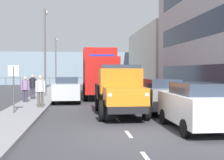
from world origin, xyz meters
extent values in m
plane|color=#38383D|center=(0.00, -11.95, 0.00)|extent=(80.00, 80.00, 0.00)
cube|color=gray|center=(-4.50, -11.95, 0.07)|extent=(2.08, 43.45, 0.15)
cube|color=gray|center=(4.50, -11.95, 0.07)|extent=(2.08, 43.45, 0.15)
cube|color=silver|center=(0.00, 2.33, 0.00)|extent=(0.12, 1.10, 0.01)
cube|color=silver|center=(0.00, -0.40, 0.00)|extent=(0.12, 1.10, 0.01)
cube|color=silver|center=(0.00, -3.36, 0.00)|extent=(0.12, 1.10, 0.01)
cube|color=silver|center=(0.00, -6.21, 0.00)|extent=(0.12, 1.10, 0.01)
cube|color=silver|center=(0.00, -8.72, 0.00)|extent=(0.12, 1.10, 0.01)
cube|color=silver|center=(0.00, -11.10, 0.00)|extent=(0.12, 1.10, 0.01)
cube|color=silver|center=(0.00, -13.89, 0.00)|extent=(0.12, 1.10, 0.01)
cube|color=silver|center=(0.00, -16.75, 0.00)|extent=(0.12, 1.10, 0.01)
cube|color=silver|center=(0.00, -19.68, 0.00)|extent=(0.12, 1.10, 0.01)
cube|color=silver|center=(0.00, -22.11, 0.00)|extent=(0.12, 1.10, 0.01)
cube|color=silver|center=(0.00, -24.55, 0.00)|extent=(0.12, 1.10, 0.01)
cube|color=silver|center=(0.00, -26.79, 0.00)|extent=(0.12, 1.10, 0.01)
cube|color=silver|center=(0.00, -29.24, 0.00)|extent=(0.12, 1.10, 0.01)
cube|color=#2D3847|center=(-5.57, -6.33, 1.80)|extent=(0.08, 18.59, 1.40)
cube|color=#2D3847|center=(-5.57, -6.33, 4.80)|extent=(0.08, 18.59, 1.40)
cube|color=beige|center=(-8.65, -26.13, 3.56)|extent=(6.24, 15.80, 7.13)
cube|color=gray|center=(0.00, -36.68, 2.50)|extent=(80.00, 0.80, 5.00)
cylinder|color=#4C5156|center=(-14.00, -33.08, 0.60)|extent=(0.08, 0.08, 1.20)
cylinder|color=#4C5156|center=(-12.00, -33.08, 0.60)|extent=(0.08, 0.08, 1.20)
cylinder|color=#4C5156|center=(-10.00, -33.08, 0.60)|extent=(0.08, 0.08, 1.20)
cylinder|color=#4C5156|center=(-8.00, -33.08, 0.60)|extent=(0.08, 0.08, 1.20)
cylinder|color=#4C5156|center=(-6.00, -33.08, 0.60)|extent=(0.08, 0.08, 1.20)
cylinder|color=#4C5156|center=(-4.00, -33.08, 0.60)|extent=(0.08, 0.08, 1.20)
cylinder|color=#4C5156|center=(-2.00, -33.08, 0.60)|extent=(0.08, 0.08, 1.20)
cylinder|color=#4C5156|center=(0.00, -33.08, 0.60)|extent=(0.08, 0.08, 1.20)
cylinder|color=#4C5156|center=(2.00, -33.08, 0.60)|extent=(0.08, 0.08, 1.20)
cylinder|color=#4C5156|center=(4.00, -33.08, 0.60)|extent=(0.08, 0.08, 1.20)
cylinder|color=#4C5156|center=(6.00, -33.08, 0.60)|extent=(0.08, 0.08, 1.20)
cylinder|color=#4C5156|center=(8.00, -33.08, 0.60)|extent=(0.08, 0.08, 1.20)
cylinder|color=#4C5156|center=(10.00, -33.08, 0.60)|extent=(0.08, 0.08, 1.20)
cylinder|color=#4C5156|center=(12.00, -33.08, 0.60)|extent=(0.08, 0.08, 1.20)
cube|color=#4C5156|center=(0.00, -33.08, 1.12)|extent=(28.00, 0.08, 0.08)
cube|color=black|center=(-0.25, -4.75, 0.60)|extent=(1.64, 5.60, 0.30)
cube|color=orange|center=(-0.25, -2.90, 1.10)|extent=(1.72, 1.90, 0.70)
cube|color=silver|center=(-0.25, -2.00, 1.07)|extent=(1.16, 0.08, 0.56)
sphere|color=white|center=(-0.98, -2.00, 1.20)|extent=(0.20, 0.20, 0.20)
sphere|color=white|center=(0.49, -2.00, 1.20)|extent=(0.20, 0.20, 0.20)
cube|color=orange|center=(-0.25, -4.41, 1.67)|extent=(1.93, 1.34, 1.15)
cube|color=#2D3847|center=(-0.25, -4.41, 2.15)|extent=(1.78, 1.23, 0.56)
cube|color=#2D2319|center=(-0.25, -6.09, 0.83)|extent=(2.10, 2.80, 0.16)
cube|color=black|center=(-1.26, -6.09, 1.15)|extent=(0.08, 2.80, 0.56)
cube|color=black|center=(0.76, -6.09, 1.15)|extent=(0.08, 2.80, 0.56)
cylinder|color=black|center=(-1.21, -3.07, 0.45)|extent=(0.24, 0.90, 0.90)
cylinder|color=black|center=(0.72, -3.07, 0.45)|extent=(0.24, 0.90, 0.90)
cylinder|color=black|center=(-1.21, -6.29, 0.45)|extent=(0.24, 0.90, 0.90)
cylinder|color=black|center=(0.72, -6.29, 0.45)|extent=(0.24, 0.90, 0.90)
cube|color=red|center=(0.13, -11.42, 1.82)|extent=(2.40, 2.21, 2.60)
cube|color=#2D3847|center=(0.13, -11.42, 2.39)|extent=(2.20, 2.04, 0.80)
cube|color=#1933B2|center=(0.13, -11.42, 3.22)|extent=(1.75, 0.20, 0.16)
cube|color=red|center=(0.13, -15.41, 2.37)|extent=(2.50, 5.95, 3.00)
cube|color=black|center=(0.13, -14.48, 0.70)|extent=(2.00, 8.07, 0.36)
cylinder|color=black|center=(-1.02, -11.50, 0.52)|extent=(0.28, 1.04, 1.04)
cylinder|color=black|center=(1.28, -11.50, 0.52)|extent=(0.28, 1.04, 1.04)
cylinder|color=black|center=(-1.02, -15.12, 0.52)|extent=(0.28, 1.04, 1.04)
cylinder|color=black|center=(1.28, -15.12, 0.52)|extent=(0.28, 1.04, 1.04)
cylinder|color=black|center=(-1.02, -17.24, 0.52)|extent=(0.28, 1.04, 1.04)
cylinder|color=black|center=(1.28, -17.24, 0.52)|extent=(0.28, 1.04, 1.04)
cube|color=white|center=(-2.51, -0.92, 0.80)|extent=(1.66, 3.95, 1.00)
cube|color=#2D3847|center=(-2.51, -0.72, 1.51)|extent=(1.36, 2.17, 0.42)
cylinder|color=black|center=(-1.72, -2.14, 0.30)|extent=(0.18, 0.60, 0.60)
cylinder|color=black|center=(-3.30, -2.14, 0.30)|extent=(0.18, 0.60, 0.60)
cylinder|color=black|center=(-1.72, 0.30, 0.30)|extent=(0.18, 0.60, 0.60)
cube|color=slate|center=(-2.51, -5.68, 0.80)|extent=(1.85, 4.44, 1.00)
cube|color=#2D3847|center=(-2.51, -5.48, 1.51)|extent=(1.51, 2.44, 0.42)
cylinder|color=black|center=(-1.63, -7.06, 0.30)|extent=(0.18, 0.60, 0.60)
cylinder|color=black|center=(-3.38, -7.06, 0.30)|extent=(0.18, 0.60, 0.60)
cylinder|color=black|center=(-1.63, -4.30, 0.30)|extent=(0.18, 0.60, 0.60)
cylinder|color=black|center=(-3.38, -4.30, 0.30)|extent=(0.18, 0.60, 0.60)
cube|color=#B7BABF|center=(2.51, -10.81, 0.80)|extent=(1.73, 4.14, 1.00)
cube|color=#2D3847|center=(2.51, -11.01, 1.51)|extent=(1.42, 2.28, 0.42)
cylinder|color=black|center=(1.68, -9.53, 0.30)|extent=(0.18, 0.60, 0.60)
cylinder|color=black|center=(3.33, -9.53, 0.30)|extent=(0.18, 0.60, 0.60)
cylinder|color=black|center=(1.68, -12.10, 0.30)|extent=(0.18, 0.60, 0.60)
cylinder|color=black|center=(3.33, -12.10, 0.30)|extent=(0.18, 0.60, 0.60)
cylinder|color=#4C473D|center=(3.71, -6.96, 0.57)|extent=(0.14, 0.14, 0.85)
cylinder|color=#4C473D|center=(3.89, -6.96, 0.57)|extent=(0.14, 0.14, 0.85)
cylinder|color=silver|center=(3.80, -6.96, 1.33)|extent=(0.34, 0.34, 0.67)
cylinder|color=silver|center=(3.58, -6.96, 1.30)|extent=(0.09, 0.09, 0.62)
cylinder|color=silver|center=(4.02, -6.96, 1.30)|extent=(0.09, 0.09, 0.62)
sphere|color=tan|center=(3.80, -6.96, 1.78)|extent=(0.23, 0.23, 0.23)
cylinder|color=#383342|center=(5.02, -9.77, 0.54)|extent=(0.14, 0.14, 0.79)
cylinder|color=#383342|center=(5.20, -9.77, 0.54)|extent=(0.14, 0.14, 0.79)
cylinder|color=gray|center=(5.11, -9.77, 1.25)|extent=(0.34, 0.34, 0.62)
cylinder|color=gray|center=(4.89, -9.77, 1.22)|extent=(0.09, 0.09, 0.57)
cylinder|color=gray|center=(5.33, -9.77, 1.22)|extent=(0.09, 0.09, 0.57)
sphere|color=tan|center=(5.11, -9.77, 1.67)|extent=(0.21, 0.21, 0.21)
cylinder|color=#383342|center=(4.87, -11.72, 0.56)|extent=(0.14, 0.14, 0.83)
cylinder|color=#383342|center=(5.05, -11.72, 0.56)|extent=(0.14, 0.14, 0.83)
cylinder|color=black|center=(4.96, -11.72, 1.31)|extent=(0.34, 0.34, 0.66)
cylinder|color=black|center=(4.74, -11.72, 1.27)|extent=(0.09, 0.09, 0.60)
cylinder|color=black|center=(5.18, -11.72, 1.27)|extent=(0.09, 0.09, 0.60)
sphere|color=tan|center=(4.96, -11.72, 1.75)|extent=(0.22, 0.22, 0.22)
cylinder|color=#59595B|center=(4.41, -14.46, 3.60)|extent=(0.16, 0.16, 6.89)
cylinder|color=#59595B|center=(4.41, -14.91, 6.94)|extent=(0.10, 0.90, 0.10)
sphere|color=silver|center=(4.41, -15.36, 6.89)|extent=(0.32, 0.32, 0.32)
cylinder|color=#59595B|center=(4.49, -25.53, 3.06)|extent=(0.16, 0.16, 5.83)
cylinder|color=#59595B|center=(4.49, -25.98, 5.88)|extent=(0.10, 0.90, 0.10)
sphere|color=silver|center=(4.49, -26.43, 5.83)|extent=(0.32, 0.32, 0.32)
cylinder|color=#4C4C4C|center=(4.78, -5.00, 1.25)|extent=(0.07, 0.07, 2.20)
cube|color=silver|center=(4.78, -5.00, 2.15)|extent=(0.50, 0.04, 0.50)
camera|label=1|loc=(1.61, 9.43, 2.16)|focal=47.44mm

